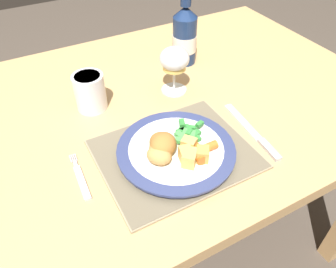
{
  "coord_description": "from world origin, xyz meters",
  "views": [
    {
      "loc": [
        -0.26,
        -0.64,
        1.27
      ],
      "look_at": [
        -0.0,
        -0.17,
        0.78
      ],
      "focal_mm": 35.0,
      "sensor_mm": 36.0,
      "label": 1
    }
  ],
  "objects": [
    {
      "name": "drinking_cup",
      "position": [
        -0.1,
        0.06,
        0.79
      ],
      "size": [
        0.08,
        0.08,
        0.1
      ],
      "color": "white",
      "rests_on": "dining_table"
    },
    {
      "name": "bottle",
      "position": [
        0.23,
        0.15,
        0.83
      ],
      "size": [
        0.07,
        0.07,
        0.26
      ],
      "color": "navy",
      "rests_on": "dining_table"
    },
    {
      "name": "roast_potatoes",
      "position": [
        0.01,
        -0.25,
        0.78
      ],
      "size": [
        0.07,
        0.08,
        0.03
      ],
      "color": "#DBB256",
      "rests_on": "dinner_plate"
    },
    {
      "name": "table_knife",
      "position": [
        0.2,
        -0.24,
        0.74
      ],
      "size": [
        0.04,
        0.22,
        0.01
      ],
      "color": "silver",
      "rests_on": "dining_table"
    },
    {
      "name": "glazed_carrots",
      "position": [
        0.04,
        -0.25,
        0.78
      ],
      "size": [
        0.07,
        0.06,
        0.02
      ],
      "color": "orange",
      "rests_on": "dinner_plate"
    },
    {
      "name": "dinner_plate",
      "position": [
        0.0,
        -0.2,
        0.76
      ],
      "size": [
        0.26,
        0.26,
        0.02
      ],
      "color": "white",
      "rests_on": "placemat"
    },
    {
      "name": "placemat",
      "position": [
        -0.0,
        -0.2,
        0.74
      ],
      "size": [
        0.33,
        0.27,
        0.01
      ],
      "color": "gray",
      "rests_on": "dining_table"
    },
    {
      "name": "ground_plane",
      "position": [
        0.0,
        0.0,
        0.0
      ],
      "size": [
        6.0,
        6.0,
        0.0
      ],
      "primitive_type": "plane",
      "color": "#4C4238"
    },
    {
      "name": "dining_table",
      "position": [
        0.0,
        0.0,
        0.65
      ],
      "size": [
        1.39,
        0.85,
        0.74
      ],
      "color": "tan",
      "rests_on": "ground"
    },
    {
      "name": "fork",
      "position": [
        -0.21,
        -0.17,
        0.74
      ],
      "size": [
        0.02,
        0.14,
        0.01
      ],
      "color": "silver",
      "rests_on": "dining_table"
    },
    {
      "name": "wine_glass",
      "position": [
        0.12,
        0.02,
        0.83
      ],
      "size": [
        0.08,
        0.08,
        0.13
      ],
      "color": "silver",
      "rests_on": "dining_table"
    },
    {
      "name": "green_beans_pile",
      "position": [
        0.04,
        -0.18,
        0.77
      ],
      "size": [
        0.09,
        0.08,
        0.02
      ],
      "color": "green",
      "rests_on": "dinner_plate"
    },
    {
      "name": "breaded_croquettes",
      "position": [
        -0.04,
        -0.21,
        0.79
      ],
      "size": [
        0.1,
        0.1,
        0.05
      ],
      "color": "#A87033",
      "rests_on": "dinner_plate"
    }
  ]
}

